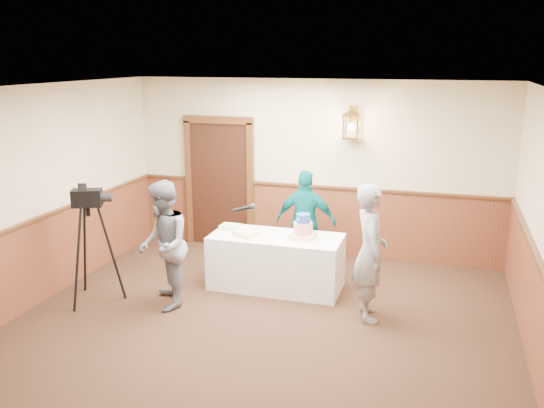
{
  "coord_description": "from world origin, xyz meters",
  "views": [
    {
      "loc": [
        1.96,
        -5.3,
        3.14
      ],
      "look_at": [
        -0.16,
        1.7,
        1.25
      ],
      "focal_mm": 38.0,
      "sensor_mm": 36.0,
      "label": 1
    }
  ],
  "objects": [
    {
      "name": "ground",
      "position": [
        0.0,
        0.0,
        0.0
      ],
      "size": [
        7.0,
        7.0,
        0.0
      ],
      "primitive_type": "plane",
      "color": "black",
      "rests_on": "ground"
    },
    {
      "name": "room_shell",
      "position": [
        -0.05,
        0.45,
        1.52
      ],
      "size": [
        6.02,
        7.02,
        2.81
      ],
      "color": "#C6B894",
      "rests_on": "ground"
    },
    {
      "name": "display_table",
      "position": [
        -0.16,
        1.9,
        0.38
      ],
      "size": [
        1.8,
        0.8,
        0.75
      ],
      "primitive_type": "cube",
      "color": "white",
      "rests_on": "ground"
    },
    {
      "name": "tiered_cake",
      "position": [
        0.21,
        1.93,
        0.88
      ],
      "size": [
        0.33,
        0.33,
        0.33
      ],
      "rotation": [
        0.0,
        0.0,
        -0.03
      ],
      "color": "beige",
      "rests_on": "display_table"
    },
    {
      "name": "sheet_cake_yellow",
      "position": [
        -0.56,
        1.77,
        0.78
      ],
      "size": [
        0.37,
        0.33,
        0.06
      ],
      "primitive_type": "cube",
      "rotation": [
        0.0,
        0.0,
        -0.4
      ],
      "color": "#FFDD98",
      "rests_on": "display_table"
    },
    {
      "name": "sheet_cake_green",
      "position": [
        -0.88,
        2.02,
        0.78
      ],
      "size": [
        0.27,
        0.22,
        0.06
      ],
      "primitive_type": "cube",
      "rotation": [
        0.0,
        0.0,
        -0.02
      ],
      "color": "#97D596",
      "rests_on": "display_table"
    },
    {
      "name": "interviewer",
      "position": [
        -1.35,
        0.89,
        0.82
      ],
      "size": [
        1.56,
        1.0,
        1.65
      ],
      "rotation": [
        0.0,
        0.0,
        -1.08
      ],
      "color": "slate",
      "rests_on": "ground"
    },
    {
      "name": "baker",
      "position": [
        1.19,
        1.32,
        0.85
      ],
      "size": [
        0.57,
        0.71,
        1.69
      ],
      "primitive_type": "imported",
      "rotation": [
        0.0,
        0.0,
        1.88
      ],
      "color": "gray",
      "rests_on": "ground"
    },
    {
      "name": "assistant_p",
      "position": [
        0.08,
        2.64,
        0.77
      ],
      "size": [
        0.91,
        0.39,
        1.53
      ],
      "primitive_type": "imported",
      "rotation": [
        0.0,
        0.0,
        3.16
      ],
      "color": "#045B5D",
      "rests_on": "ground"
    },
    {
      "name": "tv_camera_rig",
      "position": [
        -2.33,
        0.79,
        0.67
      ],
      "size": [
        0.58,
        0.55,
        1.5
      ],
      "rotation": [
        0.0,
        0.0,
        0.4
      ],
      "color": "black",
      "rests_on": "ground"
    }
  ]
}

